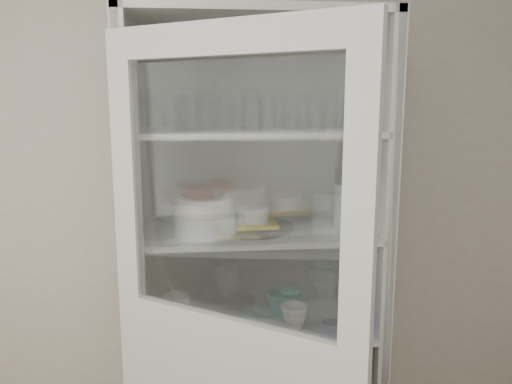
% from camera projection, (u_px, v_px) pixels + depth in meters
% --- Properties ---
extents(wall_back, '(3.60, 0.02, 2.60)m').
position_uv_depth(wall_back, '(207.00, 209.00, 2.22)').
color(wall_back, '#B5A799').
rests_on(wall_back, ground).
extents(pantry_cabinet, '(1.00, 0.45, 2.10)m').
position_uv_depth(pantry_cabinet, '(255.00, 298.00, 2.14)').
color(pantry_cabinet, silver).
rests_on(pantry_cabinet, floor).
extents(cupboard_door, '(0.77, 0.54, 2.00)m').
position_uv_depth(cupboard_door, '(231.00, 383.00, 1.61)').
color(cupboard_door, silver).
rests_on(cupboard_door, floor).
extents(tumbler_0, '(0.10, 0.10, 0.15)m').
position_uv_depth(tumbler_0, '(144.00, 111.00, 1.76)').
color(tumbler_0, silver).
rests_on(tumbler_0, shelf_glass).
extents(tumbler_1, '(0.09, 0.09, 0.15)m').
position_uv_depth(tumbler_1, '(188.00, 111.00, 1.77)').
color(tumbler_1, silver).
rests_on(tumbler_1, shelf_glass).
extents(tumbler_2, '(0.08, 0.08, 0.12)m').
position_uv_depth(tumbler_2, '(207.00, 114.00, 1.79)').
color(tumbler_2, silver).
rests_on(tumbler_2, shelf_glass).
extents(tumbler_3, '(0.08, 0.08, 0.13)m').
position_uv_depth(tumbler_3, '(226.00, 113.00, 1.82)').
color(tumbler_3, silver).
rests_on(tumbler_3, shelf_glass).
extents(tumbler_4, '(0.08, 0.08, 0.13)m').
position_uv_depth(tumbler_4, '(254.00, 113.00, 1.82)').
color(tumbler_4, silver).
rests_on(tumbler_4, shelf_glass).
extents(tumbler_5, '(0.10, 0.10, 0.14)m').
position_uv_depth(tumbler_5, '(316.00, 111.00, 1.83)').
color(tumbler_5, silver).
rests_on(tumbler_5, shelf_glass).
extents(tumbler_6, '(0.07, 0.07, 0.14)m').
position_uv_depth(tumbler_6, '(345.00, 113.00, 1.80)').
color(tumbler_6, silver).
rests_on(tumbler_6, shelf_glass).
extents(tumbler_7, '(0.07, 0.07, 0.12)m').
position_uv_depth(tumbler_7, '(182.00, 114.00, 1.92)').
color(tumbler_7, silver).
rests_on(tumbler_7, shelf_glass).
extents(tumbler_8, '(0.08, 0.08, 0.15)m').
position_uv_depth(tumbler_8, '(191.00, 110.00, 1.91)').
color(tumbler_8, silver).
rests_on(tumbler_8, shelf_glass).
extents(tumbler_9, '(0.10, 0.10, 0.15)m').
position_uv_depth(tumbler_9, '(238.00, 110.00, 1.95)').
color(tumbler_9, silver).
rests_on(tumbler_9, shelf_glass).
extents(tumbler_10, '(0.08, 0.08, 0.13)m').
position_uv_depth(tumbler_10, '(290.00, 112.00, 1.92)').
color(tumbler_10, silver).
rests_on(tumbler_10, shelf_glass).
extents(tumbler_11, '(0.08, 0.08, 0.13)m').
position_uv_depth(tumbler_11, '(305.00, 113.00, 1.97)').
color(tumbler_11, silver).
rests_on(tumbler_11, shelf_glass).
extents(goblet_0, '(0.07, 0.07, 0.16)m').
position_uv_depth(goblet_0, '(152.00, 109.00, 2.02)').
color(goblet_0, silver).
rests_on(goblet_0, shelf_glass).
extents(goblet_1, '(0.07, 0.07, 0.17)m').
position_uv_depth(goblet_1, '(210.00, 108.00, 2.03)').
color(goblet_1, silver).
rests_on(goblet_1, shelf_glass).
extents(goblet_2, '(0.08, 0.08, 0.17)m').
position_uv_depth(goblet_2, '(275.00, 107.00, 2.02)').
color(goblet_2, silver).
rests_on(goblet_2, shelf_glass).
extents(goblet_3, '(0.07, 0.07, 0.15)m').
position_uv_depth(goblet_3, '(324.00, 109.00, 2.06)').
color(goblet_3, silver).
rests_on(goblet_3, shelf_glass).
extents(plate_stack_front, '(0.24, 0.24, 0.08)m').
position_uv_depth(plate_stack_front, '(205.00, 224.00, 1.93)').
color(plate_stack_front, white).
rests_on(plate_stack_front, shelf_plates).
extents(plate_stack_back, '(0.20, 0.20, 0.08)m').
position_uv_depth(plate_stack_back, '(197.00, 214.00, 2.09)').
color(plate_stack_back, white).
rests_on(plate_stack_back, shelf_plates).
extents(cream_bowl, '(0.26, 0.26, 0.07)m').
position_uv_depth(cream_bowl, '(205.00, 205.00, 1.91)').
color(cream_bowl, white).
rests_on(cream_bowl, plate_stack_front).
extents(terracotta_bowl, '(0.25, 0.25, 0.05)m').
position_uv_depth(terracotta_bowl, '(205.00, 190.00, 1.90)').
color(terracotta_bowl, '#542D16').
rests_on(terracotta_bowl, cream_bowl).
extents(glass_platter, '(0.43, 0.43, 0.02)m').
position_uv_depth(glass_platter, '(253.00, 227.00, 2.02)').
color(glass_platter, silver).
rests_on(glass_platter, shelf_plates).
extents(yellow_trivet, '(0.20, 0.20, 0.01)m').
position_uv_depth(yellow_trivet, '(253.00, 223.00, 2.01)').
color(yellow_trivet, yellow).
rests_on(yellow_trivet, glass_platter).
extents(white_ramekin, '(0.15, 0.15, 0.06)m').
position_uv_depth(white_ramekin, '(252.00, 214.00, 2.01)').
color(white_ramekin, white).
rests_on(white_ramekin, yellow_trivet).
extents(grey_bowl_stack, '(0.13, 0.13, 0.18)m').
position_uv_depth(grey_bowl_stack, '(350.00, 205.00, 2.05)').
color(grey_bowl_stack, silver).
rests_on(grey_bowl_stack, shelf_plates).
extents(mug_blue, '(0.16, 0.16, 0.10)m').
position_uv_depth(mug_blue, '(356.00, 312.00, 2.06)').
color(mug_blue, navy).
rests_on(mug_blue, shelf_mugs).
extents(mug_teal, '(0.13, 0.13, 0.09)m').
position_uv_depth(mug_teal, '(278.00, 303.00, 2.16)').
color(mug_teal, '#16757B').
rests_on(mug_teal, shelf_mugs).
extents(mug_white, '(0.14, 0.14, 0.10)m').
position_uv_depth(mug_white, '(294.00, 317.00, 2.01)').
color(mug_white, white).
rests_on(mug_white, shelf_mugs).
extents(teal_jar, '(0.10, 0.10, 0.11)m').
position_uv_depth(teal_jar, '(290.00, 303.00, 2.14)').
color(teal_jar, '#16757B').
rests_on(teal_jar, shelf_mugs).
extents(measuring_cups, '(0.10, 0.10, 0.04)m').
position_uv_depth(measuring_cups, '(195.00, 330.00, 1.96)').
color(measuring_cups, '#A3A2AB').
rests_on(measuring_cups, shelf_mugs).
extents(white_canister, '(0.14, 0.14, 0.13)m').
position_uv_depth(white_canister, '(177.00, 310.00, 2.05)').
color(white_canister, white).
rests_on(white_canister, shelf_mugs).
extents(tumbler_12, '(0.06, 0.06, 0.13)m').
position_uv_depth(tumbler_12, '(359.00, 113.00, 1.86)').
color(tumbler_12, silver).
rests_on(tumbler_12, shelf_glass).
extents(tumbler_13, '(0.07, 0.07, 0.15)m').
position_uv_depth(tumbler_13, '(252.00, 111.00, 1.83)').
color(tumbler_13, silver).
rests_on(tumbler_13, shelf_glass).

